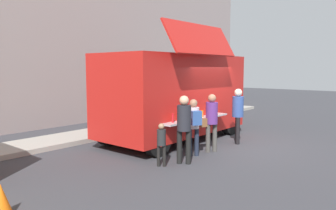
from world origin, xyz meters
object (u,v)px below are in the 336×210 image
object	(u,v)px
customer_rear_waiting	(184,123)
customer_extra_browsing	(238,111)
trash_bin	(187,110)
customer_mid_with_backpack	(194,122)
traffic_cone_orange	(1,200)
child_near_queue	(161,141)
customer_front_ordering	(211,118)
food_truck_main	(175,94)

from	to	relation	value
customer_rear_waiting	customer_extra_browsing	bearing A→B (deg)	-28.42
trash_bin	customer_mid_with_backpack	distance (m)	6.59
traffic_cone_orange	customer_mid_with_backpack	size ratio (longest dim) A/B	0.34
traffic_cone_orange	customer_rear_waiting	distance (m)	4.45
traffic_cone_orange	child_near_queue	distance (m)	3.83
customer_mid_with_backpack	customer_extra_browsing	bearing A→B (deg)	-59.02
customer_front_ordering	customer_mid_with_backpack	bearing A→B (deg)	110.73
customer_extra_browsing	child_near_queue	distance (m)	3.57
customer_front_ordering	customer_extra_browsing	bearing A→B (deg)	-63.32
customer_rear_waiting	customer_extra_browsing	xyz separation A→B (m)	(2.99, 0.08, 0.02)
traffic_cone_orange	customer_extra_browsing	bearing A→B (deg)	-3.03
customer_mid_with_backpack	customer_extra_browsing	size ratio (longest dim) A/B	0.89
customer_front_ordering	trash_bin	bearing A→B (deg)	-17.66
customer_mid_with_backpack	customer_rear_waiting	size ratio (longest dim) A/B	0.91
traffic_cone_orange	customer_rear_waiting	bearing A→B (deg)	-6.18
customer_mid_with_backpack	customer_rear_waiting	distance (m)	0.79
traffic_cone_orange	child_near_queue	world-z (taller)	child_near_queue
child_near_queue	customer_front_ordering	bearing A→B (deg)	-37.78
customer_front_ordering	child_near_queue	bearing A→B (deg)	114.34
trash_bin	customer_extra_browsing	distance (m)	5.18
customer_front_ordering	customer_rear_waiting	bearing A→B (deg)	123.79
customer_front_ordering	customer_rear_waiting	size ratio (longest dim) A/B	0.97
trash_bin	customer_rear_waiting	world-z (taller)	customer_rear_waiting
trash_bin	child_near_queue	bearing A→B (deg)	-147.74
customer_front_ordering	child_near_queue	size ratio (longest dim) A/B	1.56
customer_front_ordering	traffic_cone_orange	bearing A→B (deg)	115.31
customer_front_ordering	food_truck_main	bearing A→B (deg)	10.07
food_truck_main	customer_extra_browsing	size ratio (longest dim) A/B	3.06
trash_bin	child_near_queue	world-z (taller)	child_near_queue
customer_rear_waiting	child_near_queue	world-z (taller)	customer_rear_waiting
traffic_cone_orange	customer_extra_browsing	xyz separation A→B (m)	(7.35, -0.39, 0.80)
food_truck_main	customer_mid_with_backpack	xyz separation A→B (m)	(-1.36, -1.79, -0.60)
customer_extra_browsing	child_near_queue	size ratio (longest dim) A/B	1.64
traffic_cone_orange	child_near_queue	xyz separation A→B (m)	(3.81, -0.19, 0.38)
traffic_cone_orange	customer_rear_waiting	xyz separation A→B (m)	(4.36, -0.47, 0.78)
traffic_cone_orange	trash_bin	distance (m)	10.95
customer_front_ordering	child_near_queue	distance (m)	2.06
traffic_cone_orange	customer_mid_with_backpack	world-z (taller)	customer_mid_with_backpack
customer_front_ordering	customer_mid_with_backpack	xyz separation A→B (m)	(-0.73, 0.10, -0.03)
food_truck_main	trash_bin	world-z (taller)	food_truck_main
food_truck_main	customer_rear_waiting	size ratio (longest dim) A/B	3.11
food_truck_main	traffic_cone_orange	bearing A→B (deg)	-166.89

